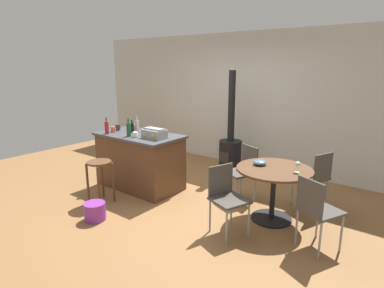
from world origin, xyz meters
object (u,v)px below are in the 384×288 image
bottle_3 (137,126)px  bottle_1 (107,127)px  kitchen_island (140,161)px  folding_chair_near (315,176)px  cup_3 (113,129)px  toolbox (154,133)px  plastic_bucket (95,211)px  bottle_2 (129,129)px  folding_chair_left (226,194)px  wine_glass (298,164)px  wooden_stool (100,172)px  cup_1 (135,134)px  wood_stove (230,148)px  folding_chair_right (316,208)px  cup_0 (118,127)px  bottle_0 (132,127)px  serving_bowl (260,162)px  folding_chair_far (243,169)px  cup_2 (134,127)px  dining_table (274,181)px

bottle_3 → bottle_1: bearing=-121.3°
kitchen_island → bottle_1: (-0.46, -0.30, 0.57)m
folding_chair_near → cup_3: cup_3 is taller
toolbox → plastic_bucket: 1.48m
cup_3 → bottle_2: bearing=-8.3°
plastic_bucket → cup_3: bearing=129.2°
folding_chair_left → bottle_3: bearing=165.5°
bottle_3 → wine_glass: bottle_3 is taller
toolbox → cup_3: 0.90m
wine_glass → folding_chair_left: bearing=-132.5°
folding_chair_left → bottle_2: 2.07m
wooden_stool → folding_chair_left: size_ratio=0.77×
bottle_3 → cup_1: (0.30, -0.32, -0.06)m
wood_stove → folding_chair_right: bearing=-39.3°
cup_0 → bottle_2: bearing=-22.0°
kitchen_island → cup_0: size_ratio=12.57×
toolbox → bottle_3: bearing=162.4°
toolbox → cup_3: (-0.90, -0.09, -0.03)m
bottle_1 → bottle_3: size_ratio=1.06×
wooden_stool → wood_stove: 2.59m
kitchen_island → cup_1: 0.55m
wooden_stool → bottle_3: bottle_3 is taller
folding_chair_near → wine_glass: (-0.04, -0.64, 0.32)m
bottle_0 → serving_bowl: bottle_0 is taller
folding_chair_right → bottle_2: size_ratio=2.93×
bottle_2 → cup_0: (-0.53, 0.22, -0.06)m
kitchen_island → bottle_1: size_ratio=5.29×
folding_chair_far → folding_chair_near: bearing=16.7°
folding_chair_near → cup_0: size_ratio=7.47×
wooden_stool → cup_0: 1.11m
wooden_stool → folding_chair_near: bearing=33.1°
bottle_1 → toolbox: bearing=16.2°
kitchen_island → bottle_3: 0.61m
bottle_1 → wine_glass: size_ratio=1.93×
kitchen_island → bottle_0: size_ratio=7.09×
bottle_0 → toolbox: bearing=-9.9°
bottle_0 → cup_3: bottle_0 is taller
cup_2 → cup_3: (-0.14, -0.34, -0.00)m
bottle_1 → cup_0: size_ratio=2.38×
wine_glass → serving_bowl: wine_glass is taller
dining_table → bottle_2: bottle_2 is taller
folding_chair_far → wine_glass: (0.95, -0.35, 0.34)m
bottle_1 → folding_chair_left: bearing=-2.8°
folding_chair_near → bottle_2: (-2.66, -1.12, 0.53)m
kitchen_island → folding_chair_near: bearing=18.8°
wood_stove → cup_2: (-1.15, -1.44, 0.50)m
wooden_stool → folding_chair_left: (1.98, 0.40, 0.01)m
dining_table → plastic_bucket: 2.45m
wooden_stool → bottle_2: 0.83m
bottle_0 → wine_glass: 2.85m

